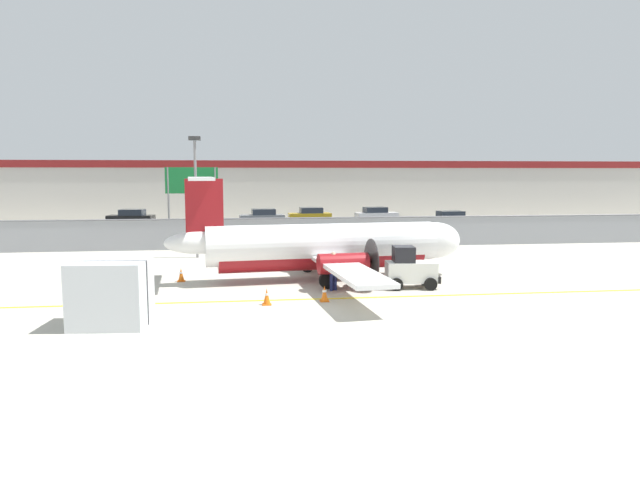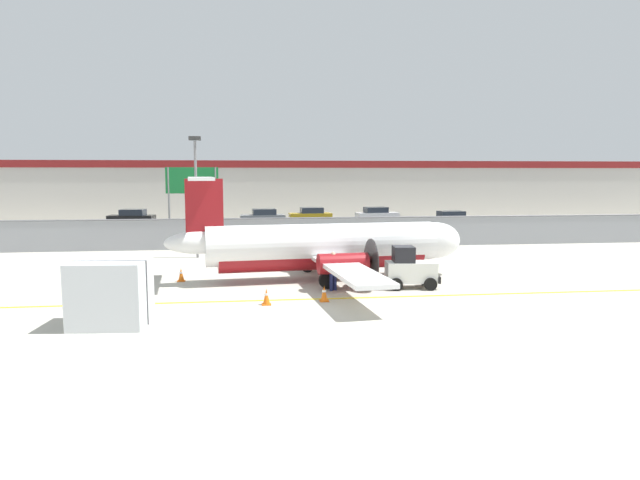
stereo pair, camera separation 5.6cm
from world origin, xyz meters
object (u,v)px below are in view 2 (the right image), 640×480
parked_car_1 (201,229)px  apron_light_pole (196,186)px  traffic_cone_far_left (235,266)px  traffic_cone_far_right (181,275)px  parked_car_3 (311,215)px  parked_car_2 (263,217)px  commuter_airplane (328,246)px  parked_car_0 (132,218)px  parked_car_5 (450,220)px  parked_car_4 (377,215)px  cargo_container (111,293)px  baggage_tug (410,269)px  traffic_cone_near_left (266,297)px  ground_crew_worker (333,269)px  traffic_cone_near_right (324,294)px  highway_sign (192,187)px

parked_car_1 → apron_light_pole: size_ratio=0.60×
traffic_cone_far_left → traffic_cone_far_right: bearing=-138.3°
parked_car_3 → parked_car_2: bearing=17.4°
commuter_airplane → parked_car_0: 32.32m
parked_car_5 → apron_light_pole: 25.93m
commuter_airplane → parked_car_2: 27.87m
parked_car_1 → parked_car_5: same height
parked_car_2 → parked_car_4: same height
cargo_container → parked_car_1: cargo_container is taller
baggage_tug → traffic_cone_far_left: (-7.81, 5.10, -0.54)m
traffic_cone_near_left → parked_car_4: bearing=70.5°
baggage_tug → apron_light_pole: size_ratio=0.33×
commuter_airplane → ground_crew_worker: (-0.14, -2.68, -0.65)m
traffic_cone_near_right → parked_car_1: 22.63m
baggage_tug → parked_car_0: 36.13m
parked_car_5 → highway_sign: bearing=19.5°
ground_crew_worker → traffic_cone_far_right: ground_crew_worker is taller
parked_car_5 → parked_car_0: bearing=-15.1°
commuter_airplane → parked_car_3: commuter_airplane is taller
commuter_airplane → parked_car_1: commuter_airplane is taller
cargo_container → parked_car_3: 38.45m
traffic_cone_near_right → parked_car_4: parked_car_4 is taller
ground_crew_worker → highway_sign: size_ratio=0.31×
commuter_airplane → highway_sign: highway_sign is taller
traffic_cone_near_right → parked_car_1: bearing=106.8°
baggage_tug → traffic_cone_near_left: 6.93m
ground_crew_worker → cargo_container: (-8.24, -4.71, 0.15)m
cargo_container → apron_light_pole: (1.52, 15.43, 3.20)m
parked_car_1 → parked_car_2: (4.94, 10.81, 0.00)m
traffic_cone_near_left → highway_sign: highway_sign is taller
traffic_cone_near_right → traffic_cone_far_left: size_ratio=1.00×
traffic_cone_near_right → parked_car_0: 36.25m
traffic_cone_near_left → apron_light_pole: apron_light_pole is taller
traffic_cone_near_left → parked_car_4: parked_car_4 is taller
traffic_cone_far_right → parked_car_1: parked_car_1 is taller
baggage_tug → cargo_container: 12.69m
baggage_tug → parked_car_1: bearing=123.7°
parked_car_4 → baggage_tug: bearing=-106.9°
apron_light_pole → parked_car_1: bearing=93.1°
traffic_cone_near_right → ground_crew_worker: bearing=71.9°
cargo_container → traffic_cone_near_left: cargo_container is taller
baggage_tug → parked_car_4: baggage_tug is taller
traffic_cone_far_right → parked_car_5: size_ratio=0.15×
parked_car_0 → baggage_tug: bearing=126.4°
parked_car_1 → parked_car_4: bearing=-135.4°
baggage_tug → parked_car_4: size_ratio=0.55×
commuter_airplane → highway_sign: bearing=113.7°
traffic_cone_far_left → apron_light_pole: 7.18m
traffic_cone_near_left → traffic_cone_near_right: bearing=7.8°
commuter_airplane → parked_car_1: (-7.35, 16.94, -0.71)m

